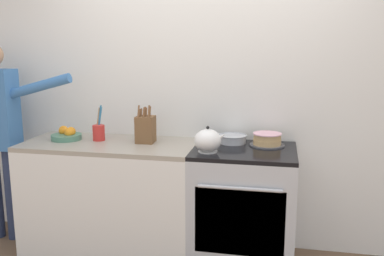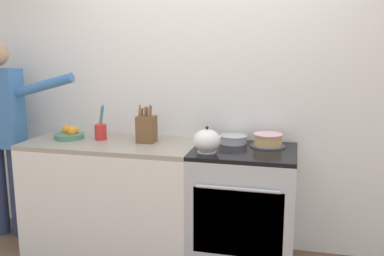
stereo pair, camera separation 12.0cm
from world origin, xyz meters
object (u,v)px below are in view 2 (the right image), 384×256
Objects in this scene: stove_range at (243,208)px; knife_block at (147,129)px; fruit_bowl at (70,134)px; layer_cake at (268,140)px; mixing_bowl at (233,139)px; utensil_crock at (101,131)px; person_baker at (3,123)px; tea_kettle at (207,141)px.

stove_range is 0.97m from knife_block.
knife_block is 1.24× the size of fruit_bowl.
mixing_bowl is (-0.27, 0.04, -0.01)m from layer_cake.
utensil_crock is 0.89m from person_baker.
tea_kettle is at bearing 5.11° from person_baker.
stove_range is at bearing -1.54° from fruit_bowl.
knife_block is 0.18× the size of person_baker.
stove_range is at bearing -138.34° from layer_cake.
knife_block reaches higher than stove_range.
person_baker is at bearing -178.74° from knife_block.
layer_cake is at bearing 41.66° from stove_range.
fruit_bowl is (-0.27, -0.02, -0.03)m from utensil_crock.
mixing_bowl is at bearing 14.84° from person_baker.
stove_range is 0.61m from tea_kettle.
mixing_bowl is 0.13× the size of person_baker.
stove_range is 4.05× the size of mixing_bowl.
tea_kettle is (-0.41, -0.28, 0.04)m from layer_cake.
tea_kettle is 0.95m from utensil_crock.
fruit_bowl is 0.14× the size of person_baker.
utensil_crock reaches higher than tea_kettle.
stove_range is 3.42× the size of layer_cake.
stove_range is 3.79× the size of tea_kettle.
person_baker reaches higher than knife_block.
layer_cake reaches higher than mixing_bowl.
person_baker is at bearing 174.62° from tea_kettle.
fruit_bowl reaches higher than stove_range.
layer_cake is at bearing 5.07° from knife_block.
utensil_crock reaches higher than fruit_bowl.
stove_range is 3.20× the size of utensil_crock.
mixing_bowl is (0.14, 0.32, -0.05)m from tea_kettle.
person_baker is at bearing 179.13° from stove_range.
layer_cake is 1.11× the size of tea_kettle.
tea_kettle reaches higher than stove_range.
utensil_crock is (-0.40, -0.00, -0.04)m from knife_block.
tea_kettle is 1.83m from person_baker.
stove_range is at bearing -4.34° from knife_block.
stove_range is at bearing 29.00° from tea_kettle.
mixing_bowl is 1.08m from utensil_crock.
layer_cake is at bearing 3.70° from fruit_bowl.
layer_cake is 0.27m from mixing_bowl.
mixing_bowl is 0.92× the size of fruit_bowl.
layer_cake is (0.16, 0.14, 0.50)m from stove_range.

